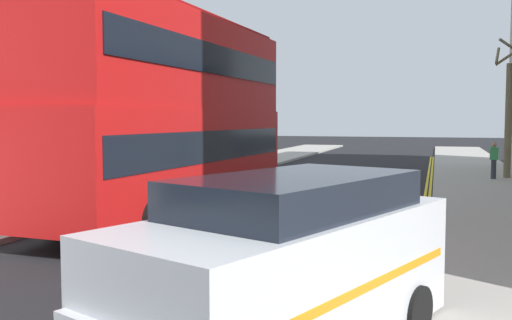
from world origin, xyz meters
TOP-DOWN VIEW (x-y plane):
  - sidewalk_right at (6.50, 16.00)m, footprint 4.00×80.00m
  - sidewalk_left at (-6.50, 16.00)m, footprint 4.00×80.00m
  - kerb_line_outer at (4.40, 14.00)m, footprint 0.10×56.00m
  - kerb_line_inner at (4.24, 14.00)m, footprint 0.10×56.00m
  - double_decker_bus_away at (-2.41, 12.67)m, footprint 3.15×10.90m
  - taxi_minivan at (2.97, 4.35)m, footprint 3.45×5.16m
  - pedestrian_far at (7.02, 25.08)m, footprint 0.34×0.22m
  - street_tree_mid at (7.66, 25.93)m, footprint 1.54×1.63m

SIDE VIEW (x-z plane):
  - kerb_line_outer at x=4.40m, z-range 0.00..0.01m
  - kerb_line_inner at x=4.24m, z-range 0.00..0.01m
  - sidewalk_right at x=6.50m, z-range 0.00..0.14m
  - sidewalk_left at x=-6.50m, z-range 0.00..0.14m
  - pedestrian_far at x=7.02m, z-range 0.18..1.80m
  - taxi_minivan at x=2.97m, z-range 0.01..2.13m
  - double_decker_bus_away at x=-2.41m, z-range 0.21..5.85m
  - street_tree_mid at x=7.66m, z-range 0.04..6.20m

